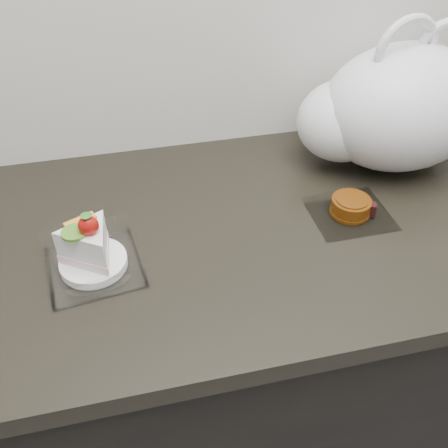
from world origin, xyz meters
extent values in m
cube|color=black|center=(0.00, 1.69, 0.43)|extent=(2.00, 0.60, 0.86)
cube|color=black|center=(0.00, 1.69, 0.88)|extent=(2.04, 0.64, 0.04)
cube|color=white|center=(-0.36, 1.63, 0.90)|extent=(0.18, 0.18, 0.00)
cylinder|color=white|center=(-0.36, 1.63, 0.91)|extent=(0.12, 0.12, 0.02)
ellipsoid|color=red|center=(-0.36, 1.62, 1.00)|extent=(0.03, 0.03, 0.04)
cone|color=#2D7223|center=(-0.36, 1.62, 1.02)|extent=(0.02, 0.02, 0.01)
cylinder|color=#55942B|center=(-0.38, 1.62, 0.99)|extent=(0.04, 0.04, 0.01)
cube|color=orange|center=(-0.37, 1.65, 0.99)|extent=(0.06, 0.04, 0.01)
cube|color=white|center=(0.13, 1.67, 0.90)|extent=(0.15, 0.15, 0.00)
cylinder|color=#693C0C|center=(0.13, 1.67, 0.92)|extent=(0.09, 0.09, 0.03)
cylinder|color=#693C0C|center=(0.13, 1.67, 0.90)|extent=(0.09, 0.09, 0.01)
cylinder|color=#693C0C|center=(0.13, 1.67, 0.94)|extent=(0.07, 0.07, 0.00)
cube|color=black|center=(0.16, 1.66, 0.92)|extent=(0.03, 0.02, 0.03)
ellipsoid|color=white|center=(0.29, 1.83, 1.03)|extent=(0.35, 0.27, 0.26)
ellipsoid|color=white|center=(0.18, 1.85, 1.00)|extent=(0.21, 0.18, 0.17)
torus|color=white|center=(0.27, 1.83, 1.15)|extent=(0.15, 0.04, 0.14)
torus|color=white|center=(0.36, 1.82, 1.15)|extent=(0.13, 0.05, 0.13)
camera|label=1|loc=(-0.28, 0.99, 1.52)|focal=40.00mm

